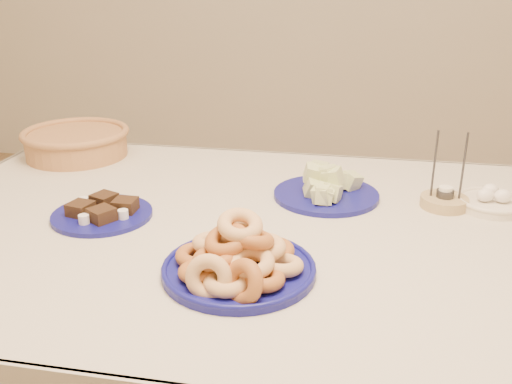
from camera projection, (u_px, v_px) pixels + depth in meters
dining_table at (260, 266)px, 1.34m from camera, size 1.71×1.11×0.75m
donut_platter at (238, 259)px, 1.07m from camera, size 0.35×0.35×0.13m
melon_plate at (327, 189)px, 1.44m from camera, size 0.29×0.29×0.09m
brownie_plate at (102, 212)px, 1.34m from camera, size 0.27×0.27×0.04m
wicker_basket at (76, 142)px, 1.76m from camera, size 0.38×0.38×0.09m
candle_holder at (444, 200)px, 1.39m from camera, size 0.12×0.12×0.19m
egg_bowl at (491, 201)px, 1.38m from camera, size 0.20×0.20×0.05m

